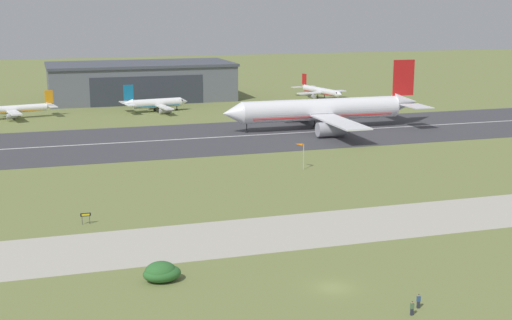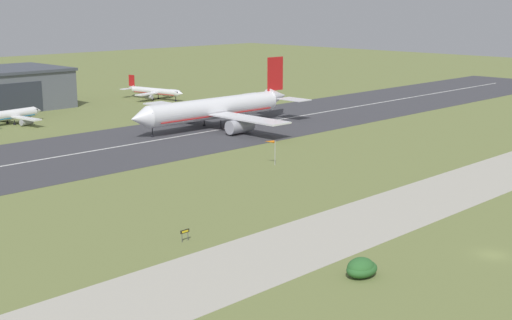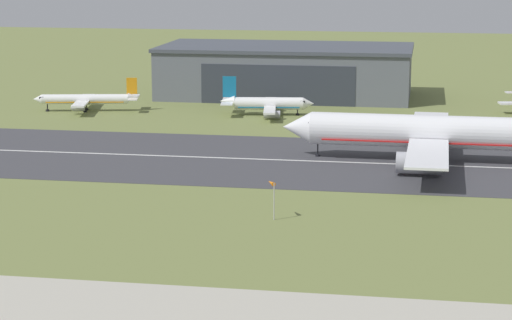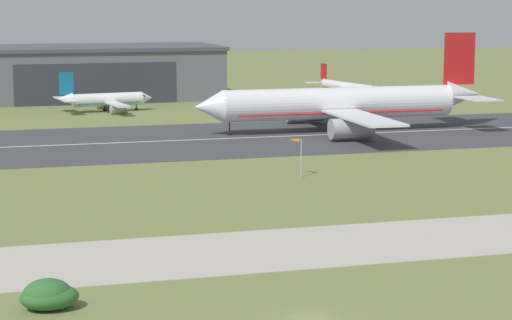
{
  "view_description": "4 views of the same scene",
  "coord_description": "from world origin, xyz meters",
  "px_view_note": "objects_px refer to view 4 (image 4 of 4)",
  "views": [
    {
      "loc": [
        -32.56,
        -73.06,
        32.9
      ],
      "look_at": [
        8.18,
        56.5,
        3.26
      ],
      "focal_mm": 50.0,
      "sensor_mm": 36.0,
      "label": 1
    },
    {
      "loc": [
        -88.67,
        -42.14,
        33.99
      ],
      "look_at": [
        11.66,
        57.4,
        2.57
      ],
      "focal_mm": 50.0,
      "sensor_mm": 36.0,
      "label": 2
    },
    {
      "loc": [
        39.32,
        -73.49,
        36.75
      ],
      "look_at": [
        15.41,
        66.27,
        6.93
      ],
      "focal_mm": 70.0,
      "sensor_mm": 36.0,
      "label": 3
    },
    {
      "loc": [
        -24.28,
        -69.73,
        24.33
      ],
      "look_at": [
        12.52,
        58.58,
        2.8
      ],
      "focal_mm": 70.0,
      "sensor_mm": 36.0,
      "label": 4
    }
  ],
  "objects_px": {
    "airplane_parked_west": "(347,87)",
    "airplane_parked_east": "(106,100)",
    "shrub_clump": "(48,296)",
    "airplane_landing": "(340,104)",
    "windsock_pole": "(295,142)"
  },
  "relations": [
    {
      "from": "airplane_landing",
      "to": "airplane_parked_east",
      "type": "height_order",
      "value": "airplane_landing"
    },
    {
      "from": "airplane_landing",
      "to": "shrub_clump",
      "type": "xyz_separation_m",
      "value": [
        -60.7,
        -95.16,
        -3.99
      ]
    },
    {
      "from": "airplane_parked_west",
      "to": "shrub_clump",
      "type": "xyz_separation_m",
      "value": [
        -84.53,
        -153.38,
        -1.66
      ]
    },
    {
      "from": "airplane_parked_west",
      "to": "airplane_parked_east",
      "type": "height_order",
      "value": "airplane_parked_east"
    },
    {
      "from": "shrub_clump",
      "to": "airplane_parked_west",
      "type": "bearing_deg",
      "value": 61.14
    },
    {
      "from": "airplane_parked_west",
      "to": "shrub_clump",
      "type": "bearing_deg",
      "value": -118.86
    },
    {
      "from": "shrub_clump",
      "to": "windsock_pole",
      "type": "bearing_deg",
      "value": 54.03
    },
    {
      "from": "airplane_parked_east",
      "to": "shrub_clump",
      "type": "height_order",
      "value": "airplane_parked_east"
    },
    {
      "from": "airplane_parked_west",
      "to": "airplane_landing",
      "type": "bearing_deg",
      "value": -112.26
    },
    {
      "from": "airplane_landing",
      "to": "shrub_clump",
      "type": "height_order",
      "value": "airplane_landing"
    },
    {
      "from": "airplane_parked_west",
      "to": "airplane_parked_east",
      "type": "relative_size",
      "value": 1.09
    },
    {
      "from": "airplane_landing",
      "to": "shrub_clump",
      "type": "relative_size",
      "value": 12.08
    },
    {
      "from": "airplane_landing",
      "to": "airplane_parked_west",
      "type": "relative_size",
      "value": 2.15
    },
    {
      "from": "airplane_landing",
      "to": "airplane_parked_west",
      "type": "bearing_deg",
      "value": 67.74
    },
    {
      "from": "airplane_parked_west",
      "to": "shrub_clump",
      "type": "relative_size",
      "value": 5.63
    }
  ]
}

